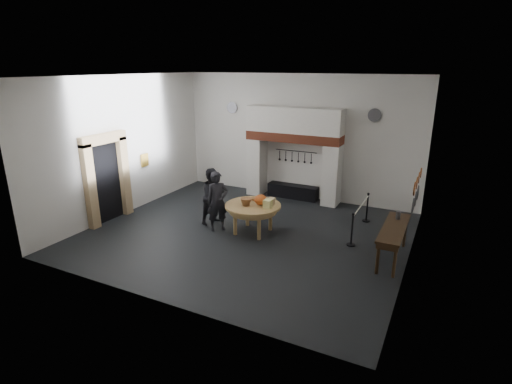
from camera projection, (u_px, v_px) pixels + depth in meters
The scene contains 39 objects.
floor at pixel (247, 233), 11.87m from camera, with size 9.00×8.00×0.02m, color black.
ceiling at pixel (246, 76), 10.50m from camera, with size 9.00×8.00×0.02m, color silver.
wall_back at pixel (297, 137), 14.59m from camera, with size 9.00×0.02×4.50m, color silver.
wall_front at pixel (150, 201), 7.78m from camera, with size 9.00×0.02×4.50m, color silver.
wall_left at pixel (125, 146), 13.10m from camera, with size 0.02×8.00×4.50m, color silver.
wall_right at pixel (417, 179), 9.27m from camera, with size 0.02×8.00×4.50m, color silver.
chimney_pier_left at pixel (257, 166), 15.28m from camera, with size 0.55×0.70×2.15m, color silver.
chimney_pier_right at pixel (332, 175), 14.03m from camera, with size 0.55×0.70×2.15m, color silver.
hearth_brick_band at pixel (294, 137), 14.28m from camera, with size 3.50×0.72×0.32m, color #9E442B.
chimney_hood at pixel (294, 120), 14.09m from camera, with size 3.50×0.70×0.90m, color silver.
iron_range at pixel (293, 191), 14.97m from camera, with size 1.90×0.45×0.50m, color black.
utensil_rail at pixel (296, 151), 14.68m from camera, with size 0.02×0.02×1.60m, color black.
door_recess at pixel (106, 183), 12.54m from camera, with size 0.04×1.10×2.50m, color black.
door_jamb_near at pixel (90, 187), 11.89m from camera, with size 0.22×0.30×2.60m, color tan.
door_jamb_far at pixel (124, 176), 13.08m from camera, with size 0.22×0.30×2.60m, color tan.
door_lintel at pixel (103, 139), 12.07m from camera, with size 0.22×1.70×0.30m, color tan.
wall_plaque at pixel (145, 160), 13.96m from camera, with size 0.05×0.34×0.44m, color gold.
work_table at pixel (253, 206), 11.69m from camera, with size 1.65×1.65×0.07m, color tan.
pumpkin at pixel (261, 200), 11.63m from camera, with size 0.36×0.36×0.31m, color #D4551D.
cheese_block_big at pixel (268, 204), 11.39m from camera, with size 0.22×0.22×0.24m, color #ECE68D.
cheese_block_small at pixel (271, 201), 11.66m from camera, with size 0.18×0.18×0.20m, color #D1B57D.
wicker_basket at pixel (246, 202), 11.58m from camera, with size 0.32×0.32×0.22m, color #936035.
bread_loaf at pixel (255, 199), 12.00m from camera, with size 0.31×0.18×0.13m, color #9C6337.
visitor_near at pixel (217, 201), 11.87m from camera, with size 0.66×0.43×1.81m, color black.
visitor_far at pixel (213, 196), 12.39m from camera, with size 0.86×0.67×1.78m, color black.
side_table at pixel (394, 228), 10.03m from camera, with size 0.55×2.20×0.06m, color #3B2415.
pewter_jug at pixel (398, 215), 10.50m from camera, with size 0.12×0.12×0.22m, color #515257.
copper_pan_a at pixel (415, 189), 9.55m from camera, with size 0.34×0.34×0.03m, color #C6662D.
copper_pan_b at pixel (417, 183), 10.02m from camera, with size 0.32×0.32×0.03m, color #C6662D.
copper_pan_c at pixel (419, 178), 10.49m from camera, with size 0.30×0.30×0.03m, color #C6662D.
copper_pan_d at pixel (421, 173), 10.96m from camera, with size 0.28×0.28×0.03m, color #C6662D.
pewter_plate_left at pixel (413, 206), 9.87m from camera, with size 0.40×0.40×0.03m, color #4C4C51.
pewter_plate_mid at pixel (416, 199), 10.39m from camera, with size 0.40×0.40×0.03m, color #4C4C51.
pewter_plate_right at pixel (418, 193), 10.90m from camera, with size 0.40×0.40×0.03m, color #4C4C51.
pewter_plate_back_left at pixel (232, 108), 15.42m from camera, with size 0.44×0.44×0.03m, color #4C4C51.
pewter_plate_back_right at pixel (375, 115), 13.12m from camera, with size 0.44×0.44×0.03m, color #4C4C51.
barrier_post_near at pixel (352, 230), 10.95m from camera, with size 0.05×0.05×0.90m, color black.
barrier_post_far at pixel (367, 208), 12.65m from camera, with size 0.05×0.05×0.90m, color black.
barrier_rope at pixel (361, 206), 11.68m from camera, with size 0.04×0.04×2.00m, color silver.
Camera 1 is at (5.13, -9.66, 4.79)m, focal length 28.00 mm.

